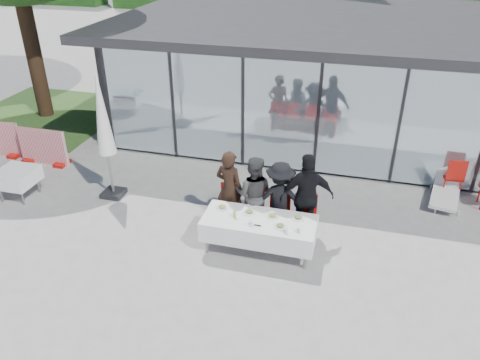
% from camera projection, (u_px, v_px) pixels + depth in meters
% --- Properties ---
extents(ground, '(90.00, 90.00, 0.00)m').
position_uv_depth(ground, '(236.00, 261.00, 9.30)').
color(ground, '#9D9A95').
rests_on(ground, ground).
extents(pavilion, '(14.80, 8.80, 3.44)m').
position_uv_depth(pavilion, '(366.00, 58.00, 14.70)').
color(pavilion, gray).
rests_on(pavilion, ground).
extents(dining_table, '(2.26, 0.96, 0.75)m').
position_uv_depth(dining_table, '(259.00, 228.00, 9.35)').
color(dining_table, white).
rests_on(dining_table, ground).
extents(diner_a, '(0.80, 0.80, 1.78)m').
position_uv_depth(diner_a, '(230.00, 189.00, 10.01)').
color(diner_a, '#301F15').
rests_on(diner_a, ground).
extents(diner_chair_a, '(0.44, 0.44, 0.97)m').
position_uv_depth(diner_chair_a, '(230.00, 203.00, 10.18)').
color(diner_chair_a, '#B2120B').
rests_on(diner_chair_a, ground).
extents(diner_b, '(0.84, 0.84, 1.72)m').
position_uv_depth(diner_b, '(254.00, 194.00, 9.91)').
color(diner_b, '#454545').
rests_on(diner_b, ground).
extents(diner_chair_b, '(0.44, 0.44, 0.97)m').
position_uv_depth(diner_chair_b, '(253.00, 207.00, 10.06)').
color(diner_chair_b, '#B2120B').
rests_on(diner_chair_b, ground).
extents(diner_c, '(1.20, 1.20, 1.66)m').
position_uv_depth(diner_c, '(280.00, 198.00, 9.80)').
color(diner_c, black).
rests_on(diner_c, ground).
extents(diner_chair_c, '(0.44, 0.44, 0.97)m').
position_uv_depth(diner_chair_c, '(279.00, 210.00, 9.93)').
color(diner_chair_c, '#B2120B').
rests_on(diner_chair_c, ground).
extents(diner_d, '(1.40, 1.40, 1.91)m').
position_uv_depth(diner_d, '(307.00, 197.00, 9.61)').
color(diner_d, black).
rests_on(diner_d, ground).
extents(diner_chair_d, '(0.44, 0.44, 0.97)m').
position_uv_depth(diner_chair_d, '(305.00, 214.00, 9.80)').
color(diner_chair_d, '#B2120B').
rests_on(diner_chair_d, ground).
extents(plate_a, '(0.26, 0.26, 0.07)m').
position_uv_depth(plate_a, '(222.00, 207.00, 9.59)').
color(plate_a, white).
rests_on(plate_a, dining_table).
extents(plate_b, '(0.26, 0.26, 0.07)m').
position_uv_depth(plate_b, '(249.00, 212.00, 9.44)').
color(plate_b, white).
rests_on(plate_b, dining_table).
extents(plate_c, '(0.26, 0.26, 0.07)m').
position_uv_depth(plate_c, '(273.00, 216.00, 9.31)').
color(plate_c, white).
rests_on(plate_c, dining_table).
extents(plate_d, '(0.26, 0.26, 0.07)m').
position_uv_depth(plate_d, '(298.00, 217.00, 9.26)').
color(plate_d, white).
rests_on(plate_d, dining_table).
extents(plate_extra, '(0.26, 0.26, 0.07)m').
position_uv_depth(plate_extra, '(280.00, 226.00, 9.00)').
color(plate_extra, white).
rests_on(plate_extra, dining_table).
extents(juice_bottle, '(0.06, 0.06, 0.15)m').
position_uv_depth(juice_bottle, '(235.00, 214.00, 9.26)').
color(juice_bottle, '#8FC753').
rests_on(juice_bottle, dining_table).
extents(drinking_glasses, '(0.99, 0.16, 0.10)m').
position_uv_depth(drinking_glasses, '(278.00, 228.00, 8.89)').
color(drinking_glasses, silver).
rests_on(drinking_glasses, dining_table).
extents(folded_eyeglasses, '(0.14, 0.03, 0.01)m').
position_uv_depth(folded_eyeglasses, '(258.00, 225.00, 9.05)').
color(folded_eyeglasses, black).
rests_on(folded_eyeglasses, dining_table).
extents(spare_table_left, '(0.86, 0.86, 0.74)m').
position_uv_depth(spare_table_left, '(17.00, 177.00, 11.18)').
color(spare_table_left, white).
rests_on(spare_table_left, ground).
extents(spare_chair_b, '(0.48, 0.48, 0.97)m').
position_uv_depth(spare_chair_b, '(454.00, 175.00, 11.30)').
color(spare_chair_b, '#B2120B').
rests_on(spare_chair_b, ground).
extents(market_umbrella, '(0.50, 0.50, 3.00)m').
position_uv_depth(market_umbrella, '(103.00, 123.00, 10.59)').
color(market_umbrella, black).
rests_on(market_umbrella, ground).
extents(lounger, '(0.84, 1.42, 0.72)m').
position_uv_depth(lounger, '(446.00, 190.00, 11.22)').
color(lounger, white).
rests_on(lounger, ground).
extents(grass_patch, '(5.00, 5.00, 0.02)m').
position_uv_depth(grass_patch, '(47.00, 114.00, 16.28)').
color(grass_patch, '#385926').
rests_on(grass_patch, ground).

